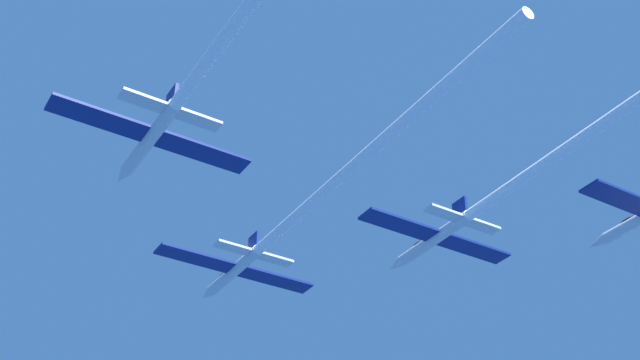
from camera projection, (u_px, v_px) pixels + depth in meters
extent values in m
cylinder|color=silver|center=(234.00, 271.00, 83.74)|extent=(1.13, 10.23, 1.13)
cone|color=silver|center=(207.00, 295.00, 88.17)|extent=(1.10, 2.25, 1.10)
ellipsoid|color=black|center=(224.00, 276.00, 85.60)|extent=(0.79, 2.05, 0.56)
cube|color=navy|center=(195.00, 258.00, 81.44)|extent=(7.77, 2.25, 0.25)
cube|color=navy|center=(275.00, 280.00, 85.31)|extent=(7.77, 2.25, 0.25)
cube|color=navy|center=(254.00, 242.00, 81.60)|extent=(0.29, 1.84, 1.64)
cube|color=silver|center=(232.00, 247.00, 79.69)|extent=(3.50, 1.35, 0.25)
cube|color=silver|center=(275.00, 260.00, 81.70)|extent=(3.50, 1.35, 0.25)
cylinder|color=white|center=(367.00, 155.00, 67.01)|extent=(1.01, 36.92, 1.01)
cylinder|color=silver|center=(150.00, 139.00, 67.08)|extent=(1.13, 10.23, 1.13)
cone|color=silver|center=(122.00, 176.00, 71.51)|extent=(1.10, 2.25, 1.10)
ellipsoid|color=black|center=(140.00, 148.00, 68.94)|extent=(0.79, 2.05, 0.56)
cube|color=navy|center=(98.00, 118.00, 64.78)|extent=(7.77, 2.25, 0.25)
cube|color=navy|center=(203.00, 153.00, 68.65)|extent=(7.77, 2.25, 0.25)
cube|color=navy|center=(172.00, 98.00, 64.94)|extent=(0.29, 1.84, 1.64)
cube|color=silver|center=(143.00, 100.00, 63.03)|extent=(3.50, 1.35, 0.25)
cube|color=silver|center=(199.00, 120.00, 65.04)|extent=(3.50, 1.35, 0.25)
cylinder|color=silver|center=(434.00, 239.00, 80.24)|extent=(1.13, 10.23, 1.13)
cone|color=silver|center=(396.00, 265.00, 84.66)|extent=(1.10, 2.25, 1.10)
ellipsoid|color=black|center=(419.00, 245.00, 82.10)|extent=(0.79, 2.05, 0.56)
cube|color=navy|center=(399.00, 225.00, 77.94)|extent=(7.77, 2.25, 0.25)
cube|color=navy|center=(473.00, 249.00, 81.81)|extent=(7.77, 2.25, 0.25)
cube|color=navy|center=(460.00, 208.00, 78.10)|extent=(0.29, 1.84, 1.64)
cube|color=silver|center=(443.00, 213.00, 76.18)|extent=(3.50, 1.35, 0.25)
cube|color=silver|center=(482.00, 226.00, 78.19)|extent=(3.50, 1.35, 0.25)
cylinder|color=white|center=(616.00, 115.00, 64.23)|extent=(1.01, 34.88, 1.01)
cone|color=silver|center=(597.00, 243.00, 80.91)|extent=(1.10, 2.25, 1.10)
ellipsoid|color=black|center=(629.00, 221.00, 78.35)|extent=(0.79, 2.05, 0.56)
cube|color=navy|center=(620.00, 198.00, 74.19)|extent=(7.77, 2.25, 0.25)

